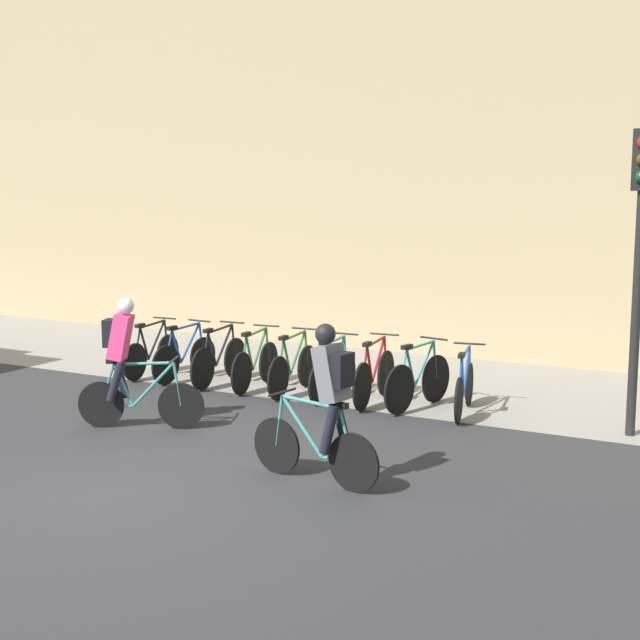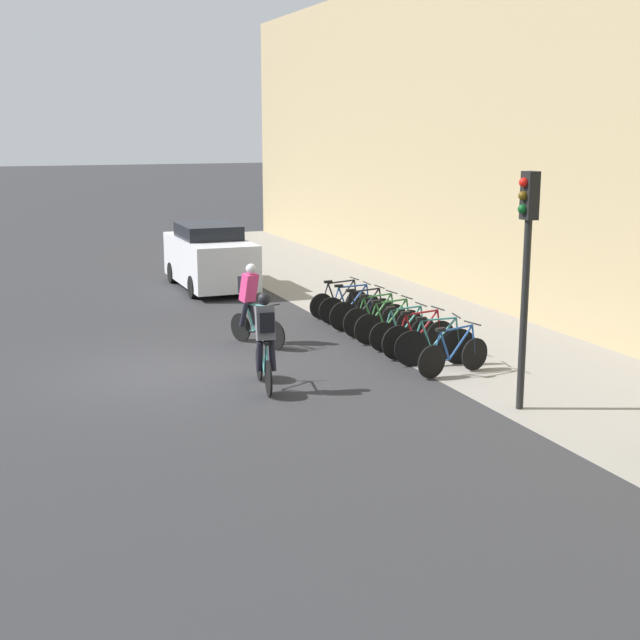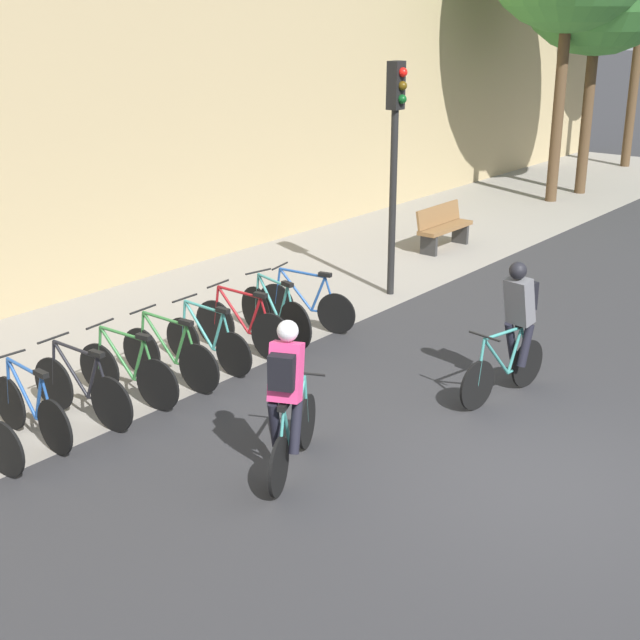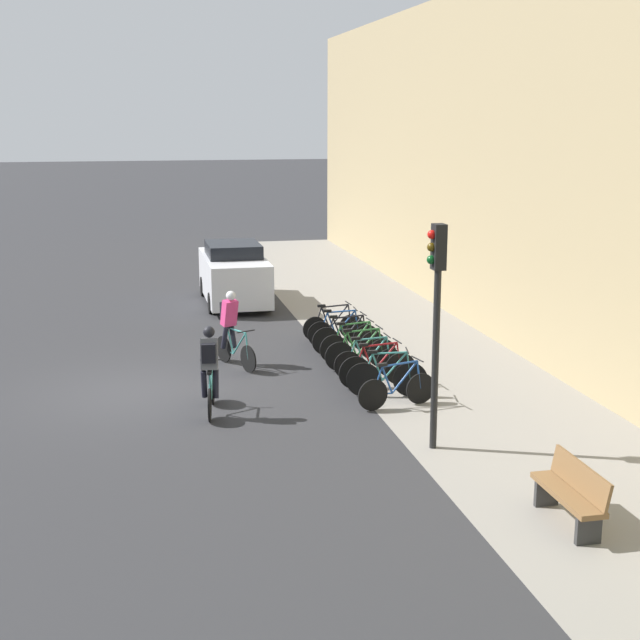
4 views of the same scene
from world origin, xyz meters
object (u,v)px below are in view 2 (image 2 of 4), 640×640
Objects in this scene: parked_car at (210,258)px; parked_bike_7 at (436,345)px; cyclist_grey at (265,339)px; parked_bike_6 at (419,337)px; cyclist_pink at (251,301)px; parked_bike_1 at (351,307)px; parked_bike_0 at (339,302)px; parked_bike_5 at (403,331)px; traffic_light_pole at (527,248)px; parked_bike_2 at (363,312)px; parked_bike_3 at (375,318)px; parked_bike_4 at (389,324)px; parked_bike_8 at (453,354)px.

parked_bike_7 is at bearing 10.90° from parked_car.
cyclist_grey is 3.84m from parked_bike_6.
cyclist_pink is 1.09× the size of parked_bike_1.
parked_bike_7 is 0.38× the size of parked_car.
parked_bike_6 is at bearing 50.80° from cyclist_pink.
parked_bike_5 is at bearing -0.00° from parked_bike_0.
parked_bike_2 is at bearing 179.58° from traffic_light_pole.
cyclist_pink is 1.06× the size of parked_bike_3.
parked_bike_7 reaches higher than parked_bike_1.
parked_bike_0 is at bearing -180.00° from parked_bike_2.
cyclist_grey is at bearing -125.25° from traffic_light_pole.
parked_car is at bearing -166.33° from parked_bike_4.
parked_bike_6 is 1.05× the size of parked_bike_7.
parked_bike_1 is at bearing 0.03° from parked_bike_0.
parked_bike_0 is at bearing -179.97° from parked_bike_1.
parked_bike_8 reaches higher than parked_bike_5.
cyclist_pink is at bearing -119.65° from parked_bike_5.
parked_bike_3 is 1.00× the size of parked_bike_7.
parked_bike_1 is 1.01× the size of parked_bike_5.
parked_bike_4 is at bearing -0.04° from parked_bike_3.
traffic_light_pole reaches higher than parked_bike_4.
cyclist_pink is 0.41× the size of parked_car.
parked_bike_2 is 0.98× the size of parked_bike_6.
parked_bike_1 is 2.09m from parked_bike_4.
parked_bike_2 reaches higher than parked_bike_0.
parked_bike_7 is at bearing 0.06° from parked_bike_5.
cyclist_pink is 3.02m from parked_bike_4.
parked_bike_0 is at bearing 179.99° from parked_bike_8.
parked_bike_3 is 0.97× the size of parked_bike_4.
parked_bike_0 is 0.96× the size of parked_bike_8.
parked_car is at bearing -167.40° from parked_bike_5.
parked_bike_6 is 0.69m from parked_bike_7.
parked_bike_7 reaches higher than parked_bike_8.
parked_bike_0 is at bearing 145.60° from cyclist_grey.
parked_bike_0 is 2.09m from parked_bike_3.
parked_car is (-8.59, -1.92, 0.51)m from parked_bike_5.
parked_bike_7 is (-0.43, 3.63, -0.53)m from cyclist_grey.
parked_bike_5 is (1.61, 2.83, -0.56)m from cyclist_pink.
parked_bike_4 is 1.39m from parked_bike_6.
parked_bike_1 is at bearing 179.98° from parked_bike_8.
parked_bike_0 is at bearing 179.65° from traffic_light_pole.
parked_bike_6 is at bearing 0.01° from parked_bike_2.
parked_bike_2 is 1.07× the size of parked_bike_5.
parked_bike_5 is at bearing 12.60° from parked_car.
parked_bike_4 is 1.07× the size of parked_bike_5.
parked_bike_0 is at bearing -179.99° from parked_bike_6.
parked_bike_8 is at bearing 85.71° from cyclist_grey.
parked_bike_3 is 3.49m from parked_bike_8.
parked_bike_6 reaches higher than parked_bike_1.
parked_car is (-5.11, -1.92, 0.51)m from parked_bike_0.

